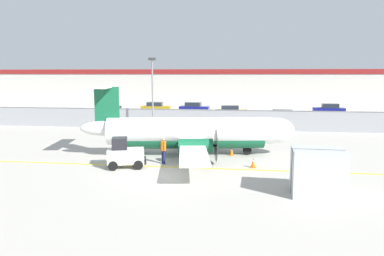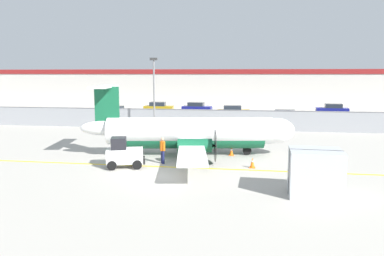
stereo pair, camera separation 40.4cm
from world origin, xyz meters
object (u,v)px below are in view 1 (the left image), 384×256
Objects in this scene: baggage_tug at (125,154)px; traffic_cone_near_right at (190,149)px; commuter_airplane at (194,133)px; traffic_cone_far_left at (232,151)px; parked_car_4 at (281,117)px; parked_car_5 at (329,109)px; parked_car_1 at (156,108)px; parked_car_2 at (194,108)px; parked_car_3 at (231,112)px; cargo_container at (318,172)px; traffic_cone_near_left at (205,144)px; traffic_cone_far_right at (253,163)px; ground_crew_worker at (163,149)px; parked_car_0 at (110,112)px; apron_light_pole at (152,88)px.

baggage_tug reaches higher than traffic_cone_near_right.
traffic_cone_far_left is at bearing -3.75° from commuter_airplane.
parked_car_4 is at bearing 56.91° from commuter_airplane.
commuter_airplane reaches higher than parked_car_5.
parked_car_1 is at bearing 99.54° from commuter_airplane.
commuter_airplane is 3.74× the size of parked_car_2.
cargo_container is at bearing -84.99° from parked_car_3.
commuter_airplane is 2.96m from traffic_cone_far_left.
parked_car_3 is at bearing 92.23° from traffic_cone_far_left.
parked_car_1 is at bearing 6.41° from parked_car_5.
cargo_container reaches higher than traffic_cone_near_left.
traffic_cone_far_right is 0.15× the size of parked_car_3.
commuter_airplane is 9.44× the size of ground_crew_worker.
ground_crew_worker is 0.39× the size of parked_car_4.
traffic_cone_far_left is (6.37, 4.44, -0.54)m from baggage_tug.
cargo_container is at bearing -58.82° from traffic_cone_near_left.
parked_car_1 is (-13.25, 29.87, 0.58)m from traffic_cone_far_right.
parked_car_3 is at bearing -161.01° from parked_car_0.
ground_crew_worker is 22.41m from parked_car_4.
traffic_cone_far_right is at bearing 75.29° from parked_car_5.
parked_car_1 is (-16.14, 34.72, -0.21)m from cargo_container.
commuter_airplane is at bearing -74.61° from parked_car_1.
baggage_tug is 7.79m from traffic_cone_far_left.
traffic_cone_near_right is at bearing 132.62° from cargo_container.
baggage_tug is 25.55m from parked_car_0.
traffic_cone_near_right is (-0.86, -2.13, 0.00)m from traffic_cone_near_left.
parked_car_3 is at bearing -25.13° from parked_car_1.
parked_car_3 is at bearing 101.81° from cargo_container.
parked_car_4 is at bearing -177.35° from parked_car_0.
traffic_cone_far_right is at bearing 143.81° from ground_crew_worker.
traffic_cone_far_left is at bearing -73.72° from parked_car_2.
parked_car_4 is 1.01× the size of parked_car_5.
baggage_tug is 8.17m from traffic_cone_near_left.
traffic_cone_far_left is 13.33m from apron_light_pole.
traffic_cone_far_right is 0.15× the size of parked_car_4.
traffic_cone_near_left is at bearing -77.24° from parked_car_2.
parked_car_0 is at bearing 129.61° from traffic_cone_near_left.
cargo_container is at bearing 82.20° from parked_car_5.
apron_light_pole reaches higher than parked_car_5.
traffic_cone_far_left is 0.09× the size of apron_light_pole.
traffic_cone_far_right is (3.60, -5.88, 0.00)m from traffic_cone_near_left.
parked_car_0 and parked_car_2 have the same top height.
commuter_airplane is at bearing -62.06° from traffic_cone_near_right.
parked_car_2 reaches higher than traffic_cone_far_left.
traffic_cone_near_left is 0.15× the size of parked_car_2.
commuter_airplane reaches higher than traffic_cone_near_left.
baggage_tug reaches higher than parked_car_1.
cargo_container is at bearing -68.53° from parked_car_1.
baggage_tug is 0.59× the size of parked_car_2.
traffic_cone_far_left is (3.01, -0.41, 0.00)m from traffic_cone_near_right.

